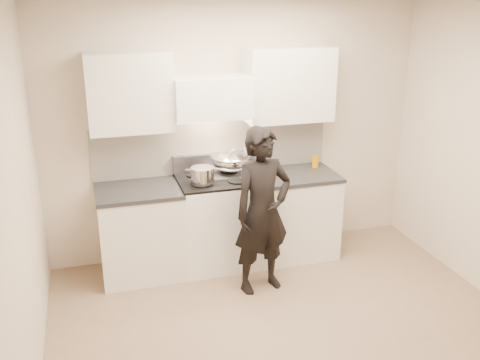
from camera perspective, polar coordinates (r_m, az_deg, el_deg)
The scene contains 11 objects.
ground_plane at distance 4.69m, azimuth 5.65°, elevation -16.13°, with size 4.00×4.00×0.00m, color #826B51.
room_shell at distance 4.30m, azimuth 3.80°, elevation 4.23°, with size 4.04×3.54×2.70m.
stove at distance 5.56m, azimuth -2.53°, elevation -4.43°, with size 0.76×0.65×0.96m.
counter_right at distance 5.80m, azimuth 5.47°, elevation -3.60°, with size 0.92×0.67×0.92m.
counter_left at distance 5.45m, azimuth -10.55°, elevation -5.42°, with size 0.82×0.67×0.92m.
wok at distance 5.53m, azimuth -0.97°, elevation 2.03°, with size 0.41×0.50×0.33m.
stock_pot at distance 5.22m, azimuth -4.03°, elevation 0.54°, with size 0.32×0.28×0.15m.
utensil_crock at distance 5.70m, azimuth 1.43°, elevation 2.06°, with size 0.12×0.12×0.32m.
spice_jar at distance 5.71m, azimuth 4.01°, elevation 1.50°, with size 0.04×0.04×0.10m.
oil_glass at distance 5.86m, azimuth 8.04°, elevation 1.96°, with size 0.07×0.07×0.13m.
person at distance 4.97m, azimuth 2.41°, elevation -3.34°, with size 0.58×0.38×1.60m, color black.
Camera 1 is at (-1.50, -3.52, 2.72)m, focal length 40.00 mm.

